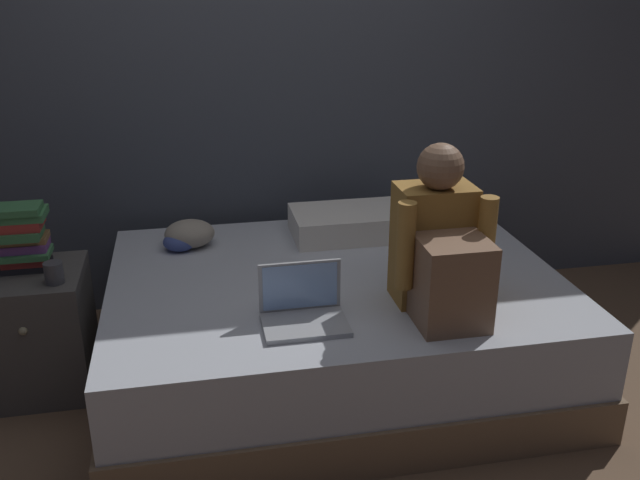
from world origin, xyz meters
name	(u,v)px	position (x,y,z in m)	size (l,w,h in m)	color
ground_plane	(303,413)	(0.00, 0.00, 0.00)	(8.00, 8.00, 0.00)	brown
wall_back	(260,53)	(0.00, 1.20, 1.35)	(5.60, 0.10, 2.70)	#424751
bed	(334,324)	(0.20, 0.30, 0.25)	(2.00, 1.50, 0.50)	#7A6047
nightstand	(38,331)	(-1.10, 0.43, 0.28)	(0.44, 0.46, 0.56)	#474442
person_sitting	(441,250)	(0.53, -0.09, 0.75)	(0.39, 0.44, 0.66)	olive
laptop	(303,309)	(-0.01, -0.10, 0.55)	(0.32, 0.23, 0.22)	#9EA0A5
pillow	(348,223)	(0.37, 0.75, 0.56)	(0.56, 0.36, 0.13)	silver
book_stack	(21,237)	(-1.12, 0.49, 0.70)	(0.24, 0.18, 0.29)	black
mug	(54,273)	(-0.97, 0.31, 0.60)	(0.08, 0.08, 0.09)	#3D3D42
clothes_pile	(187,235)	(-0.43, 0.74, 0.56)	(0.25, 0.21, 0.13)	#3D4C8E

